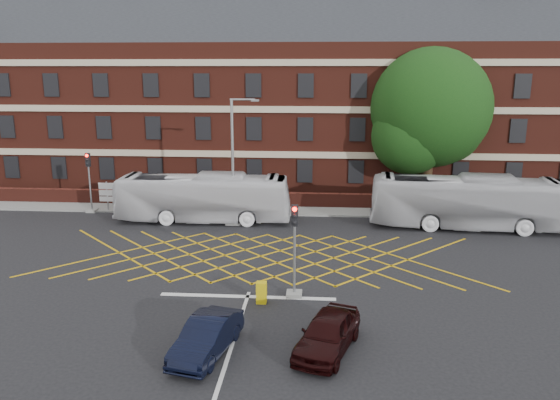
# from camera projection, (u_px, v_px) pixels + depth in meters

# --- Properties ---
(ground) EXTENTS (120.00, 120.00, 0.00)m
(ground) POSITION_uv_depth(u_px,v_px,m) (256.00, 269.00, 28.12)
(ground) COLOR black
(ground) RESTS_ON ground
(victorian_building) EXTENTS (51.00, 12.17, 20.40)m
(victorian_building) POSITION_uv_depth(u_px,v_px,m) (288.00, 95.00, 47.58)
(victorian_building) COLOR #511E14
(victorian_building) RESTS_ON ground
(boundary_wall) EXTENTS (56.00, 0.50, 1.10)m
(boundary_wall) POSITION_uv_depth(u_px,v_px,m) (277.00, 200.00, 40.59)
(boundary_wall) COLOR #511D15
(boundary_wall) RESTS_ON ground
(far_pavement) EXTENTS (60.00, 3.00, 0.12)m
(far_pavement) POSITION_uv_depth(u_px,v_px,m) (276.00, 210.00, 39.74)
(far_pavement) COLOR slate
(far_pavement) RESTS_ON ground
(box_junction_hatching) EXTENTS (8.22, 8.22, 0.02)m
(box_junction_hatching) POSITION_uv_depth(u_px,v_px,m) (261.00, 256.00, 30.06)
(box_junction_hatching) COLOR #CC990C
(box_junction_hatching) RESTS_ON ground
(stop_line) EXTENTS (8.00, 0.30, 0.02)m
(stop_line) POSITION_uv_depth(u_px,v_px,m) (248.00, 297.00, 24.73)
(stop_line) COLOR silver
(stop_line) RESTS_ON ground
(centre_line) EXTENTS (0.15, 14.00, 0.02)m
(centre_line) POSITION_uv_depth(u_px,v_px,m) (222.00, 375.00, 18.43)
(centre_line) COLOR silver
(centre_line) RESTS_ON ground
(bus_left) EXTENTS (11.71, 2.92, 3.25)m
(bus_left) POSITION_uv_depth(u_px,v_px,m) (203.00, 198.00, 36.62)
(bus_left) COLOR silver
(bus_left) RESTS_ON ground
(bus_right) EXTENTS (12.57, 3.97, 3.44)m
(bus_right) POSITION_uv_depth(u_px,v_px,m) (468.00, 202.00, 34.99)
(bus_right) COLOR #B9B9BE
(bus_right) RESTS_ON ground
(car_navy) EXTENTS (2.24, 4.22, 1.32)m
(car_navy) POSITION_uv_depth(u_px,v_px,m) (207.00, 337.00, 19.68)
(car_navy) COLOR black
(car_navy) RESTS_ON ground
(car_maroon) EXTENTS (2.89, 4.44, 1.40)m
(car_maroon) POSITION_uv_depth(u_px,v_px,m) (328.00, 333.00, 19.88)
(car_maroon) COLOR black
(car_maroon) RESTS_ON ground
(deciduous_tree) EXTENTS (8.96, 8.96, 11.67)m
(deciduous_tree) POSITION_uv_depth(u_px,v_px,m) (429.00, 116.00, 40.94)
(deciduous_tree) COLOR black
(deciduous_tree) RESTS_ON ground
(traffic_light_near) EXTENTS (0.70, 0.70, 4.27)m
(traffic_light_near) POSITION_uv_depth(u_px,v_px,m) (294.00, 259.00, 24.40)
(traffic_light_near) COLOR slate
(traffic_light_near) RESTS_ON ground
(traffic_light_far) EXTENTS (0.70, 0.70, 4.27)m
(traffic_light_far) POSITION_uv_depth(u_px,v_px,m) (90.00, 188.00, 38.91)
(traffic_light_far) COLOR slate
(traffic_light_far) RESTS_ON ground
(street_lamp) EXTENTS (2.25, 1.00, 8.22)m
(street_lamp) POSITION_uv_depth(u_px,v_px,m) (234.00, 183.00, 35.71)
(street_lamp) COLOR slate
(street_lamp) RESTS_ON ground
(direction_signs) EXTENTS (1.10, 0.16, 2.20)m
(direction_signs) POSITION_uv_depth(u_px,v_px,m) (107.00, 193.00, 39.06)
(direction_signs) COLOR gray
(direction_signs) RESTS_ON ground
(utility_cabinet) EXTENTS (0.45, 0.39, 0.96)m
(utility_cabinet) POSITION_uv_depth(u_px,v_px,m) (261.00, 293.00, 24.00)
(utility_cabinet) COLOR gold
(utility_cabinet) RESTS_ON ground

